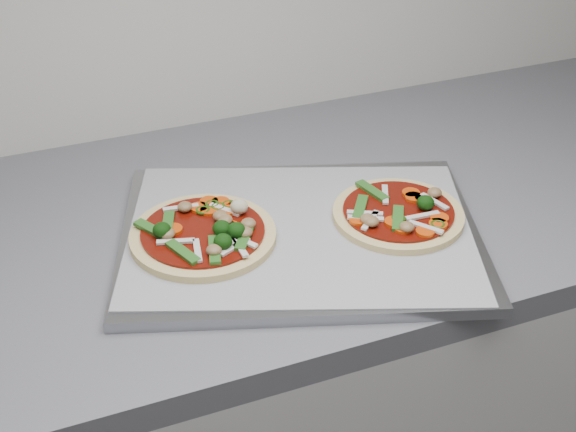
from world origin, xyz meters
name	(u,v)px	position (x,y,z in m)	size (l,w,h in m)	color
countertop	(0,281)	(0.00, 1.30, 0.88)	(3.60, 0.60, 0.04)	slate
baking_tray	(300,235)	(0.38, 1.22, 0.91)	(0.47, 0.35, 0.02)	gray
parchment	(300,230)	(0.38, 1.22, 0.92)	(0.45, 0.33, 0.00)	gray
pizza_left	(205,233)	(0.26, 1.24, 0.93)	(0.27, 0.27, 0.03)	#F2D085
pizza_right	(399,213)	(0.52, 1.19, 0.93)	(0.22, 0.22, 0.03)	#F2D085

